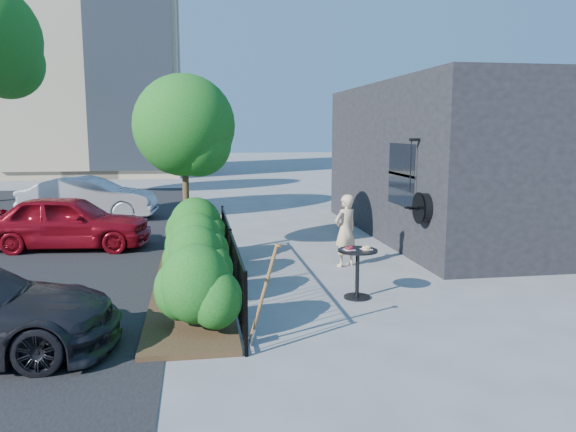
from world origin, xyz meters
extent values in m
plane|color=gray|center=(0.00, 0.00, 0.00)|extent=(120.00, 120.00, 0.00)
cube|color=black|center=(5.50, 4.50, 2.00)|extent=(6.00, 9.00, 4.00)
cube|color=black|center=(2.51, 2.40, 1.80)|extent=(0.04, 1.60, 1.40)
cube|color=black|center=(2.52, 2.40, 1.80)|extent=(0.05, 1.70, 0.06)
cylinder|color=black|center=(2.42, 0.90, 1.25)|extent=(0.18, 0.60, 0.60)
cylinder|color=black|center=(2.32, 0.90, 1.25)|extent=(0.03, 0.64, 0.64)
cube|color=black|center=(2.40, 1.40, 2.60)|extent=(0.25, 0.06, 0.06)
cylinder|color=black|center=(2.32, 1.40, 2.05)|extent=(0.02, 0.02, 1.05)
cylinder|color=black|center=(-1.50, -3.00, 0.55)|extent=(0.05, 0.05, 1.10)
cylinder|color=black|center=(-1.50, 0.00, 0.55)|extent=(0.05, 0.05, 1.10)
cylinder|color=black|center=(-1.50, 3.00, 0.55)|extent=(0.05, 0.05, 1.10)
cube|color=black|center=(-1.50, 0.00, 1.06)|extent=(0.03, 6.00, 0.03)
cube|color=black|center=(-1.50, 0.00, 0.10)|extent=(0.03, 6.00, 0.03)
cylinder|color=black|center=(-1.50, -2.90, 0.55)|extent=(0.02, 0.02, 1.04)
cylinder|color=black|center=(-1.50, -2.70, 0.55)|extent=(0.02, 0.02, 1.04)
cylinder|color=black|center=(-1.50, -2.50, 0.55)|extent=(0.02, 0.02, 1.04)
cylinder|color=black|center=(-1.50, -2.30, 0.55)|extent=(0.02, 0.02, 1.04)
cylinder|color=black|center=(-1.50, -2.10, 0.55)|extent=(0.02, 0.02, 1.04)
cylinder|color=black|center=(-1.50, -1.90, 0.55)|extent=(0.02, 0.02, 1.04)
cylinder|color=black|center=(-1.50, -1.70, 0.55)|extent=(0.02, 0.02, 1.04)
cylinder|color=black|center=(-1.50, -1.50, 0.55)|extent=(0.02, 0.02, 1.04)
cylinder|color=black|center=(-1.50, -1.30, 0.55)|extent=(0.02, 0.02, 1.04)
cylinder|color=black|center=(-1.50, -1.10, 0.55)|extent=(0.02, 0.02, 1.04)
cylinder|color=black|center=(-1.50, -0.90, 0.55)|extent=(0.02, 0.02, 1.04)
cylinder|color=black|center=(-1.50, -0.70, 0.55)|extent=(0.02, 0.02, 1.04)
cylinder|color=black|center=(-1.50, -0.50, 0.55)|extent=(0.02, 0.02, 1.04)
cylinder|color=black|center=(-1.50, -0.30, 0.55)|extent=(0.02, 0.02, 1.04)
cylinder|color=black|center=(-1.50, -0.10, 0.55)|extent=(0.02, 0.02, 1.04)
cylinder|color=black|center=(-1.50, 0.10, 0.55)|extent=(0.02, 0.02, 1.04)
cylinder|color=black|center=(-1.50, 0.30, 0.55)|extent=(0.02, 0.02, 1.04)
cylinder|color=black|center=(-1.50, 0.50, 0.55)|extent=(0.02, 0.02, 1.04)
cylinder|color=black|center=(-1.50, 0.70, 0.55)|extent=(0.02, 0.02, 1.04)
cylinder|color=black|center=(-1.50, 0.90, 0.55)|extent=(0.02, 0.02, 1.04)
cylinder|color=black|center=(-1.50, 1.10, 0.55)|extent=(0.02, 0.02, 1.04)
cylinder|color=black|center=(-1.50, 1.30, 0.55)|extent=(0.02, 0.02, 1.04)
cylinder|color=black|center=(-1.50, 1.50, 0.55)|extent=(0.02, 0.02, 1.04)
cylinder|color=black|center=(-1.50, 1.70, 0.55)|extent=(0.02, 0.02, 1.04)
cylinder|color=black|center=(-1.50, 1.90, 0.55)|extent=(0.02, 0.02, 1.04)
cylinder|color=black|center=(-1.50, 2.10, 0.55)|extent=(0.02, 0.02, 1.04)
cylinder|color=black|center=(-1.50, 2.30, 0.55)|extent=(0.02, 0.02, 1.04)
cylinder|color=black|center=(-1.50, 2.50, 0.55)|extent=(0.02, 0.02, 1.04)
cylinder|color=black|center=(-1.50, 2.70, 0.55)|extent=(0.02, 0.02, 1.04)
cylinder|color=black|center=(-1.50, 2.90, 0.55)|extent=(0.02, 0.02, 1.04)
cube|color=#382616|center=(-2.20, 0.00, 0.04)|extent=(1.30, 6.00, 0.08)
ellipsoid|color=#135418|center=(-2.10, -2.20, 0.70)|extent=(1.10, 1.10, 1.24)
ellipsoid|color=#135418|center=(-2.10, -0.60, 0.70)|extent=(1.10, 1.10, 1.24)
ellipsoid|color=#135418|center=(-2.10, 0.90, 0.70)|extent=(1.10, 1.10, 1.24)
ellipsoid|color=#135418|center=(-2.10, 2.30, 0.70)|extent=(1.10, 1.10, 1.24)
cylinder|color=#3F2B19|center=(-2.30, 2.80, 1.20)|extent=(0.14, 0.14, 2.40)
sphere|color=#135418|center=(-2.30, 2.80, 2.84)|extent=(2.20, 2.20, 2.20)
sphere|color=#135418|center=(-2.00, 2.60, 2.51)|extent=(1.43, 1.43, 1.43)
cylinder|color=black|center=(0.56, -0.84, 0.82)|extent=(0.66, 0.66, 0.03)
cylinder|color=black|center=(0.56, -0.84, 0.41)|extent=(0.07, 0.07, 0.79)
cylinder|color=black|center=(0.56, -0.84, 0.02)|extent=(0.44, 0.44, 0.03)
cube|color=white|center=(0.41, -0.84, 0.84)|extent=(0.19, 0.19, 0.01)
cube|color=white|center=(0.70, -0.85, 0.84)|extent=(0.19, 0.19, 0.01)
torus|color=#500D18|center=(0.41, -0.84, 0.86)|extent=(0.15, 0.15, 0.05)
torus|color=tan|center=(0.70, -0.85, 0.86)|extent=(0.15, 0.15, 0.05)
imported|color=#D3AE89|center=(0.94, 1.38, 0.75)|extent=(0.65, 0.57, 1.50)
cylinder|color=brown|center=(-1.22, -2.60, 0.74)|extent=(0.39, 0.05, 1.21)
cube|color=gray|center=(-1.40, -2.60, 0.10)|extent=(0.09, 0.18, 0.26)
cylinder|color=brown|center=(-1.03, -2.60, 1.32)|extent=(0.10, 0.10, 0.06)
imported|color=maroon|center=(-5.09, 4.10, 0.65)|extent=(3.95, 1.93, 1.30)
imported|color=#A9AAAE|center=(-5.42, 8.69, 0.68)|extent=(4.22, 1.79, 1.35)
camera|label=1|loc=(-2.06, -9.65, 2.80)|focal=35.00mm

